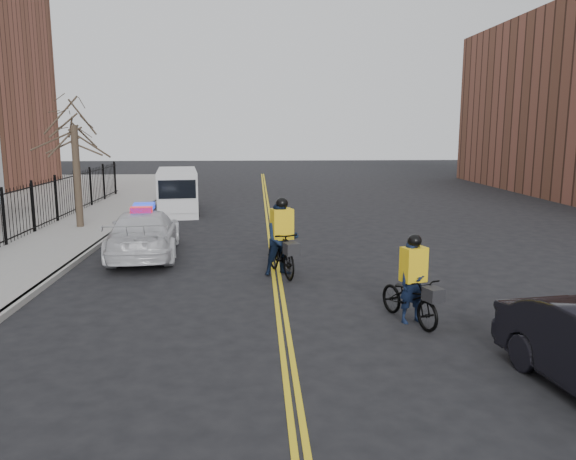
{
  "coord_description": "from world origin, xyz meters",
  "views": [
    {
      "loc": [
        -0.52,
        -12.56,
        4.0
      ],
      "look_at": [
        0.32,
        2.38,
        1.3
      ],
      "focal_mm": 35.0,
      "sensor_mm": 36.0,
      "label": 1
    }
  ],
  "objects_px": {
    "cargo_van": "(178,192)",
    "cyclist_far": "(282,245)",
    "police_cruiser": "(144,233)",
    "cyclist_near": "(413,292)"
  },
  "relations": [
    {
      "from": "cargo_van",
      "to": "cyclist_far",
      "type": "relative_size",
      "value": 2.3
    },
    {
      "from": "police_cruiser",
      "to": "cyclist_far",
      "type": "xyz_separation_m",
      "value": [
        4.26,
        -2.58,
        0.11
      ]
    },
    {
      "from": "cargo_van",
      "to": "cyclist_near",
      "type": "height_order",
      "value": "cargo_van"
    },
    {
      "from": "police_cruiser",
      "to": "cargo_van",
      "type": "bearing_deg",
      "value": -94.36
    },
    {
      "from": "cargo_van",
      "to": "police_cruiser",
      "type": "bearing_deg",
      "value": -96.36
    },
    {
      "from": "cyclist_far",
      "to": "cyclist_near",
      "type": "bearing_deg",
      "value": -73.63
    },
    {
      "from": "cargo_van",
      "to": "cyclist_far",
      "type": "height_order",
      "value": "cyclist_far"
    },
    {
      "from": "police_cruiser",
      "to": "cyclist_far",
      "type": "bearing_deg",
      "value": 143.13
    },
    {
      "from": "cargo_van",
      "to": "cyclist_near",
      "type": "distance_m",
      "value": 17.39
    },
    {
      "from": "cargo_van",
      "to": "cyclist_near",
      "type": "relative_size",
      "value": 2.53
    }
  ]
}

